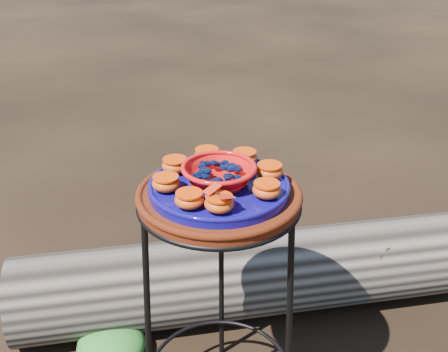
{
  "coord_description": "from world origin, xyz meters",
  "views": [
    {
      "loc": [
        0.03,
        -1.19,
        1.38
      ],
      "look_at": [
        0.01,
        0.0,
        0.78
      ],
      "focal_mm": 45.0,
      "sensor_mm": 36.0,
      "label": 1
    }
  ],
  "objects_px": {
    "red_bowl": "(219,175)",
    "driftwood_log": "(246,276)",
    "plant_stand": "(220,315)",
    "cobalt_plate": "(219,188)",
    "terracotta_saucer": "(219,198)"
  },
  "relations": [
    {
      "from": "plant_stand",
      "to": "terracotta_saucer",
      "type": "xyz_separation_m",
      "value": [
        0.0,
        0.0,
        0.37
      ]
    },
    {
      "from": "cobalt_plate",
      "to": "driftwood_log",
      "type": "xyz_separation_m",
      "value": [
        0.08,
        0.44,
        -0.59
      ]
    },
    {
      "from": "terracotta_saucer",
      "to": "cobalt_plate",
      "type": "relative_size",
      "value": 1.17
    },
    {
      "from": "terracotta_saucer",
      "to": "cobalt_plate",
      "type": "distance_m",
      "value": 0.03
    },
    {
      "from": "red_bowl",
      "to": "driftwood_log",
      "type": "distance_m",
      "value": 0.77
    },
    {
      "from": "terracotta_saucer",
      "to": "red_bowl",
      "type": "bearing_deg",
      "value": 0.0
    },
    {
      "from": "cobalt_plate",
      "to": "red_bowl",
      "type": "relative_size",
      "value": 2.0
    },
    {
      "from": "plant_stand",
      "to": "cobalt_plate",
      "type": "distance_m",
      "value": 0.39
    },
    {
      "from": "plant_stand",
      "to": "cobalt_plate",
      "type": "relative_size",
      "value": 2.06
    },
    {
      "from": "terracotta_saucer",
      "to": "driftwood_log",
      "type": "distance_m",
      "value": 0.72
    },
    {
      "from": "red_bowl",
      "to": "driftwood_log",
      "type": "height_order",
      "value": "red_bowl"
    },
    {
      "from": "cobalt_plate",
      "to": "driftwood_log",
      "type": "relative_size",
      "value": 0.21
    },
    {
      "from": "plant_stand",
      "to": "cobalt_plate",
      "type": "height_order",
      "value": "cobalt_plate"
    },
    {
      "from": "terracotta_saucer",
      "to": "plant_stand",
      "type": "bearing_deg",
      "value": 0.0
    },
    {
      "from": "plant_stand",
      "to": "terracotta_saucer",
      "type": "relative_size",
      "value": 1.77
    }
  ]
}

